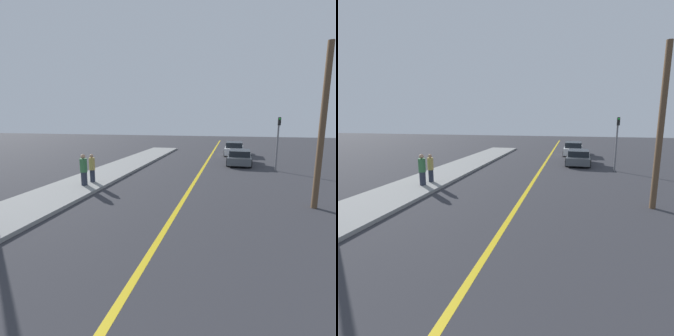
{
  "view_description": "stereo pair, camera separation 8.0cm",
  "coord_description": "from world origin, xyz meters",
  "views": [
    {
      "loc": [
        2.04,
        1.39,
        3.61
      ],
      "look_at": [
        -0.7,
        12.61,
        1.46
      ],
      "focal_mm": 28.0,
      "sensor_mm": 36.0,
      "label": 1
    },
    {
      "loc": [
        2.12,
        1.41,
        3.61
      ],
      "look_at": [
        -0.7,
        12.61,
        1.46
      ],
      "focal_mm": 28.0,
      "sensor_mm": 36.0,
      "label": 2
    }
  ],
  "objects": [
    {
      "name": "road_center_line",
      "position": [
        0.0,
        18.0,
        0.0
      ],
      "size": [
        0.2,
        60.0,
        0.01
      ],
      "color": "gold",
      "rests_on": "ground_plane"
    },
    {
      "name": "sidewalk_left",
      "position": [
        -5.99,
        16.4,
        0.08
      ],
      "size": [
        3.03,
        32.8,
        0.15
      ],
      "color": "gray",
      "rests_on": "ground_plane"
    },
    {
      "name": "car_near_right_lane",
      "position": [
        2.69,
        23.25,
        0.59
      ],
      "size": [
        2.04,
        4.21,
        1.2
      ],
      "rotation": [
        0.0,
        0.0,
        -0.04
      ],
      "color": "#4C5156",
      "rests_on": "ground_plane"
    },
    {
      "name": "car_ahead_center",
      "position": [
        2.28,
        29.19,
        0.65
      ],
      "size": [
        1.99,
        4.81,
        1.35
      ],
      "rotation": [
        0.0,
        0.0,
        -0.02
      ],
      "color": "silver",
      "rests_on": "ground_plane"
    },
    {
      "name": "pedestrian_far_standing",
      "position": [
        -5.53,
        13.54,
        0.98
      ],
      "size": [
        0.37,
        0.37,
        1.67
      ],
      "color": "#282D3D",
      "rests_on": "sidewalk_left"
    },
    {
      "name": "pedestrian_by_sign",
      "position": [
        -5.48,
        14.32,
        0.94
      ],
      "size": [
        0.32,
        0.32,
        1.57
      ],
      "color": "#282D3D",
      "rests_on": "sidewalk_left"
    },
    {
      "name": "traffic_light",
      "position": [
        5.12,
        20.88,
        2.33
      ],
      "size": [
        0.18,
        0.4,
        3.76
      ],
      "color": "slate",
      "rests_on": "ground_plane"
    },
    {
      "name": "utility_pole",
      "position": [
        5.46,
        12.89,
        3.25
      ],
      "size": [
        0.24,
        0.24,
        6.5
      ],
      "color": "brown",
      "rests_on": "ground_plane"
    }
  ]
}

